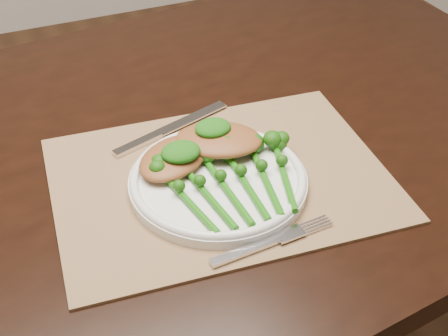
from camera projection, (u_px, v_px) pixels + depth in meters
name	position (u px, v px, depth m)	size (l,w,h in m)	color
dining_table	(152.00, 308.00, 1.20)	(1.70, 1.09, 0.75)	black
placemat	(220.00, 179.00, 0.91)	(0.48, 0.35, 0.00)	olive
dinner_plate	(218.00, 180.00, 0.89)	(0.26, 0.26, 0.02)	white
knife	(161.00, 133.00, 0.99)	(0.21, 0.08, 0.01)	silver
fork	(280.00, 238.00, 0.81)	(0.18, 0.03, 0.01)	silver
chicken_fillet_left	(174.00, 158.00, 0.90)	(0.12, 0.08, 0.02)	brown
chicken_fillet_right	(219.00, 140.00, 0.93)	(0.13, 0.09, 0.03)	brown
pesto_dollop_left	(181.00, 152.00, 0.89)	(0.06, 0.05, 0.02)	#0F460A
pesto_dollop_right	(213.00, 128.00, 0.92)	(0.05, 0.05, 0.02)	#0F460A
broccolini_bundle	(237.00, 188.00, 0.86)	(0.18, 0.19, 0.04)	#1A620D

